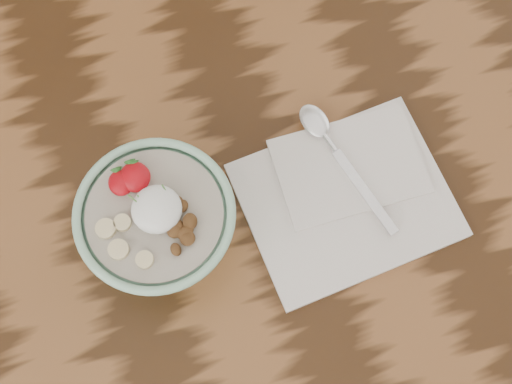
{
  "coord_description": "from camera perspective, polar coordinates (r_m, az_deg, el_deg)",
  "views": [
    {
      "loc": [
        -11.31,
        -22.6,
        161.3
      ],
      "look_at": [
        -2.89,
        0.53,
        85.91
      ],
      "focal_mm": 50.0,
      "sensor_mm": 36.0,
      "label": 1
    }
  ],
  "objects": [
    {
      "name": "table",
      "position": [
        0.99,
        1.68,
        -3.37
      ],
      "size": [
        160.0,
        90.0,
        75.0
      ],
      "color": "#331D0C",
      "rests_on": "ground"
    },
    {
      "name": "breakfast_bowl",
      "position": [
        0.84,
        -7.83,
        -2.45
      ],
      "size": [
        18.38,
        18.38,
        12.56
      ],
      "rotation": [
        0.0,
        0.0,
        -0.38
      ],
      "color": "#95C8A9",
      "rests_on": "table"
    },
    {
      "name": "napkin",
      "position": [
        0.91,
        7.28,
        -0.07
      ],
      "size": [
        26.02,
        21.42,
        1.55
      ],
      "rotation": [
        0.0,
        0.0,
        0.04
      ],
      "color": "silver",
      "rests_on": "table"
    },
    {
      "name": "spoon",
      "position": [
        0.92,
        5.68,
        4.31
      ],
      "size": [
        6.66,
        20.25,
        1.06
      ],
      "rotation": [
        0.0,
        0.0,
        0.22
      ],
      "color": "silver",
      "rests_on": "napkin"
    }
  ]
}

